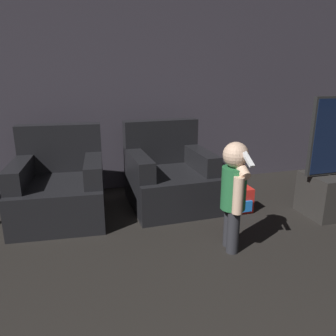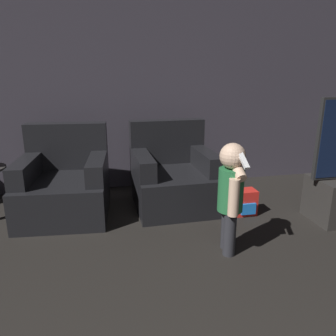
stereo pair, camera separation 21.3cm
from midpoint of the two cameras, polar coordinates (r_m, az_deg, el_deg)
The scene contains 5 objects.
wall_back at distance 3.90m, azimuth -6.31°, elevation 15.26°, with size 8.40×0.05×2.60m.
armchair_left at distance 3.38m, azimuth -15.79°, elevation -2.81°, with size 0.90×0.95×0.87m.
armchair_right at distance 3.47m, azimuth 2.67°, elevation -1.64°, with size 0.84×0.89×0.87m.
person_toddler at distance 2.53m, azimuth 13.32°, elevation -3.81°, with size 0.19×0.34×0.88m.
toy_backpack at distance 3.39m, azimuth 15.03°, elevation -5.80°, with size 0.21×0.18×0.25m.
Camera 2 is at (-0.31, 0.60, 1.38)m, focal length 35.00 mm.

